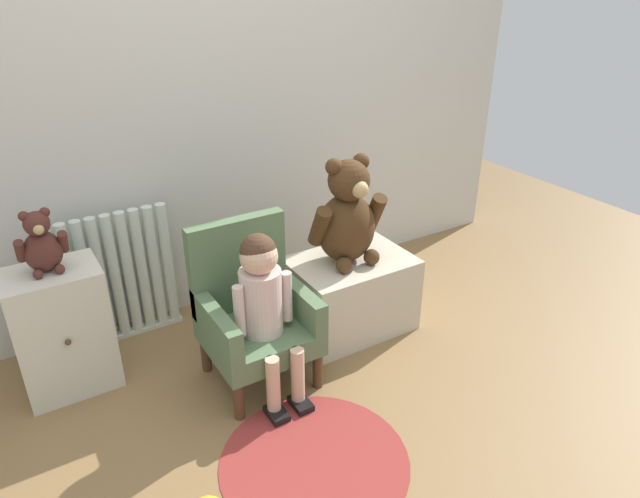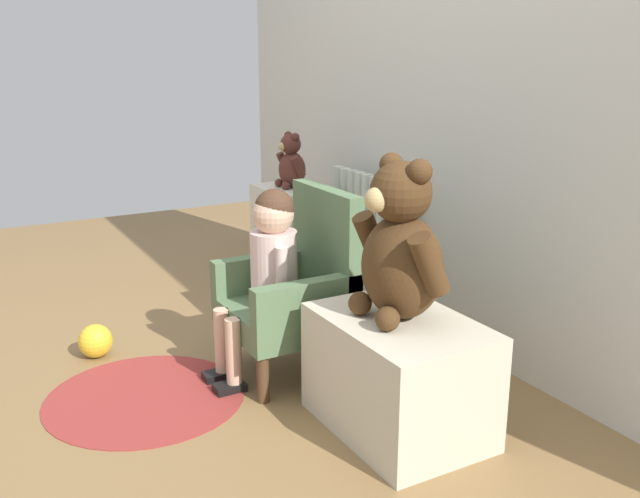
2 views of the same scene
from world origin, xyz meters
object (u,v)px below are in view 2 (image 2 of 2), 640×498
at_px(low_bench, 398,375).
at_px(toy_ball, 95,341).
at_px(small_dresser, 291,244).
at_px(floor_rug, 145,397).
at_px(small_teddy_bear, 291,163).
at_px(large_teddy_bear, 401,249).
at_px(child_armchair, 297,290).
at_px(radiator, 366,243).
at_px(child_figure, 268,258).

distance_m(low_bench, toy_ball, 1.27).
xyz_separation_m(small_dresser, floor_rug, (0.66, -0.91, -0.27)).
distance_m(small_teddy_bear, floor_rug, 1.31).
relative_size(floor_rug, toy_ball, 5.19).
bearing_deg(low_bench, floor_rug, -132.29).
bearing_deg(large_teddy_bear, floor_rug, -130.82).
bearing_deg(small_dresser, floor_rug, -54.19).
bearing_deg(child_armchair, radiator, 126.33).
bearing_deg(radiator, child_armchair, -53.67).
bearing_deg(child_figure, large_teddy_bear, 20.66).
distance_m(child_armchair, toy_ball, 0.85).
xyz_separation_m(radiator, small_dresser, (-0.28, -0.25, -0.04)).
xyz_separation_m(low_bench, small_teddy_bear, (-1.25, 0.26, 0.48)).
relative_size(child_figure, floor_rug, 1.02).
distance_m(large_teddy_bear, toy_ball, 1.36).
bearing_deg(low_bench, small_dresser, 168.47).
relative_size(small_teddy_bear, toy_ball, 1.93).
height_order(small_dresser, floor_rug, small_dresser).
bearing_deg(small_teddy_bear, child_armchair, -25.69).
bearing_deg(low_bench, child_armchair, -172.12).
distance_m(small_dresser, floor_rug, 1.16).
height_order(small_teddy_bear, toy_ball, small_teddy_bear).
xyz_separation_m(child_figure, floor_rug, (-0.05, -0.47, -0.45)).
bearing_deg(small_dresser, child_armchair, -25.29).
relative_size(child_armchair, child_figure, 0.98).
bearing_deg(small_teddy_bear, radiator, 40.55).
bearing_deg(floor_rug, radiator, 108.15).
bearing_deg(large_teddy_bear, small_dresser, 168.67).
bearing_deg(low_bench, large_teddy_bear, 158.27).
height_order(small_dresser, child_armchair, child_armchair).
bearing_deg(child_armchair, floor_rug, -94.46).
relative_size(small_dresser, toy_ball, 4.12).
relative_size(small_dresser, low_bench, 0.97).
xyz_separation_m(low_bench, floor_rug, (-0.60, -0.66, -0.18)).
height_order(low_bench, large_teddy_bear, large_teddy_bear).
bearing_deg(floor_rug, low_bench, 47.71).
xyz_separation_m(child_armchair, child_figure, (0.00, -0.11, 0.14)).
distance_m(radiator, child_figure, 0.82).
relative_size(low_bench, floor_rug, 0.82).
bearing_deg(low_bench, toy_ball, -144.79).
distance_m(low_bench, floor_rug, 0.91).
xyz_separation_m(radiator, child_armchair, (0.42, -0.58, -0.00)).
xyz_separation_m(large_teddy_bear, toy_ball, (-1.01, -0.74, -0.53)).
height_order(radiator, child_figure, child_figure).
distance_m(child_figure, large_teddy_bear, 0.58).
height_order(child_armchair, toy_ball, child_armchair).
height_order(floor_rug, toy_ball, toy_ball).
relative_size(child_figure, large_teddy_bear, 1.39).
xyz_separation_m(floor_rug, toy_ball, (-0.43, -0.07, 0.06)).
distance_m(radiator, small_teddy_bear, 0.51).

